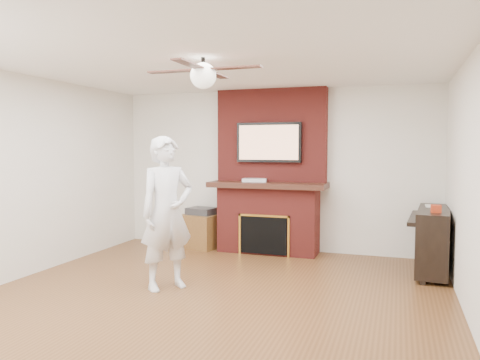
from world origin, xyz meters
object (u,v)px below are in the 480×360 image
(side_table, at_px, (202,229))
(person, at_px, (167,213))
(fireplace, at_px, (269,187))
(piano, at_px, (432,239))

(side_table, bearing_deg, person, -65.97)
(fireplace, distance_m, person, 2.29)
(person, distance_m, piano, 3.37)
(person, xyz_separation_m, piano, (2.90, 1.66, -0.42))
(fireplace, relative_size, person, 1.44)
(side_table, relative_size, piano, 0.50)
(person, height_order, piano, person)
(fireplace, bearing_deg, side_table, -176.51)
(person, xyz_separation_m, side_table, (-0.50, 2.14, -0.57))
(fireplace, height_order, person, fireplace)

